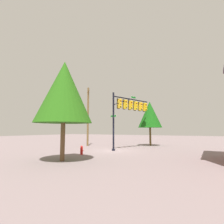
% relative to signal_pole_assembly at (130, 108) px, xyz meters
% --- Properties ---
extents(ground_plane, '(120.00, 120.00, 0.00)m').
position_rel_signal_pole_assembly_xyz_m(ground_plane, '(-2.62, 0.89, -5.06)').
color(ground_plane, gray).
extents(signal_pole_assembly, '(6.24, 2.63, 6.60)m').
position_rel_signal_pole_assembly_xyz_m(signal_pole_assembly, '(0.00, 0.00, 0.00)').
color(signal_pole_assembly, black).
rests_on(signal_pole_assembly, ground_plane).
extents(utility_pole, '(1.35, 1.37, 8.65)m').
position_rel_signal_pole_assembly_xyz_m(utility_pole, '(0.83, 7.15, -0.59)').
color(utility_pole, brown).
rests_on(utility_pole, ground_plane).
extents(fire_hydrant, '(0.33, 0.24, 0.83)m').
position_rel_signal_pole_assembly_xyz_m(fire_hydrant, '(-6.82, 1.99, -4.65)').
color(fire_hydrant, red).
rests_on(fire_hydrant, ground_plane).
extents(tree_near, '(4.36, 4.36, 7.69)m').
position_rel_signal_pole_assembly_xyz_m(tree_near, '(-10.18, 1.08, 0.19)').
color(tree_near, brown).
rests_on(tree_near, ground_plane).
extents(tree_mid, '(3.50, 3.50, 6.55)m').
position_rel_signal_pole_assembly_xyz_m(tree_mid, '(5.50, -0.81, -0.47)').
color(tree_mid, brown).
rests_on(tree_mid, ground_plane).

